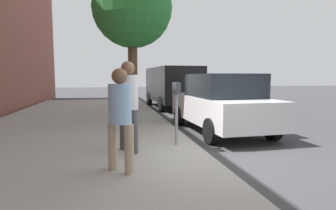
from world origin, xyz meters
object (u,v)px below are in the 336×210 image
object	(u,v)px
pedestrian_bystander	(120,112)
traffic_signal	(131,60)
pedestrian_at_meter	(128,98)
street_tree	(132,8)
parking_meter	(176,100)
parked_sedan_near	(221,103)
parked_van_far	(172,85)

from	to	relation	value
pedestrian_bystander	traffic_signal	bearing A→B (deg)	39.95
pedestrian_at_meter	street_tree	world-z (taller)	street_tree
parking_meter	street_tree	distance (m)	5.08
pedestrian_bystander	traffic_signal	size ratio (longest dim) A/B	0.46
parking_meter	street_tree	xyz separation A→B (m)	(4.10, 0.64, 2.92)
parking_meter	pedestrian_bystander	xyz separation A→B (m)	(-1.58, 1.30, -0.05)
pedestrian_bystander	parked_sedan_near	bearing A→B (deg)	2.61
parking_meter	pedestrian_at_meter	bearing A→B (deg)	108.75
parking_meter	pedestrian_at_meter	world-z (taller)	pedestrian_at_meter
parked_van_far	street_tree	xyz separation A→B (m)	(-4.63, 2.46, 2.83)
parked_sedan_near	parked_van_far	distance (m)	6.90
parking_meter	traffic_signal	size ratio (longest dim) A/B	0.39
pedestrian_bystander	parked_sedan_near	world-z (taller)	pedestrian_bystander
parking_meter	traffic_signal	xyz separation A→B (m)	(9.00, 0.36, 1.41)
parking_meter	street_tree	size ratio (longest dim) A/B	0.26
parked_sedan_near	traffic_signal	xyz separation A→B (m)	(7.17, 2.18, 1.68)
traffic_signal	pedestrian_bystander	bearing A→B (deg)	174.90
parking_meter	traffic_signal	bearing A→B (deg)	2.28
pedestrian_at_meter	parked_van_far	bearing A→B (deg)	42.05
pedestrian_bystander	street_tree	xyz separation A→B (m)	(5.68, -0.66, 2.97)
parked_sedan_near	parked_van_far	bearing A→B (deg)	0.02
street_tree	parked_sedan_near	bearing A→B (deg)	-132.66
pedestrian_bystander	street_tree	world-z (taller)	street_tree
parked_van_far	street_tree	size ratio (longest dim) A/B	0.98
parking_meter	pedestrian_bystander	distance (m)	2.05
pedestrian_at_meter	parked_van_far	world-z (taller)	parked_van_far
pedestrian_bystander	street_tree	bearing A→B (deg)	38.41
parked_van_far	traffic_signal	size ratio (longest dim) A/B	1.46
parking_meter	parked_van_far	bearing A→B (deg)	-11.76
street_tree	pedestrian_bystander	bearing A→B (deg)	173.36
pedestrian_at_meter	pedestrian_bystander	size ratio (longest dim) A/B	1.10
pedestrian_at_meter	parked_sedan_near	size ratio (longest dim) A/B	0.41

